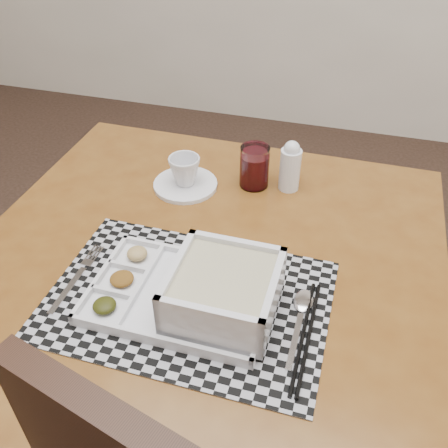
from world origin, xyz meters
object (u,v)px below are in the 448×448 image
at_px(serving_tray, 211,293).
at_px(creamer_bottle, 290,166).
at_px(juice_glass, 254,168).
at_px(dining_table, 203,285).
at_px(cup, 185,171).

xyz_separation_m(serving_tray, creamer_bottle, (0.06, 0.41, 0.02)).
bearing_deg(serving_tray, juice_glass, 92.40).
xyz_separation_m(dining_table, serving_tray, (0.06, -0.12, 0.11)).
height_order(dining_table, creamer_bottle, creamer_bottle).
xyz_separation_m(cup, juice_glass, (0.15, 0.05, 0.00)).
bearing_deg(dining_table, creamer_bottle, 67.75).
relative_size(cup, creamer_bottle, 0.60).
xyz_separation_m(cup, creamer_bottle, (0.23, 0.06, 0.02)).
bearing_deg(dining_table, serving_tray, -64.52).
relative_size(serving_tray, juice_glass, 3.34).
distance_m(dining_table, juice_glass, 0.31).
height_order(serving_tray, juice_glass, juice_glass).
height_order(cup, juice_glass, juice_glass).
bearing_deg(juice_glass, dining_table, -97.76).
height_order(juice_glass, creamer_bottle, creamer_bottle).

